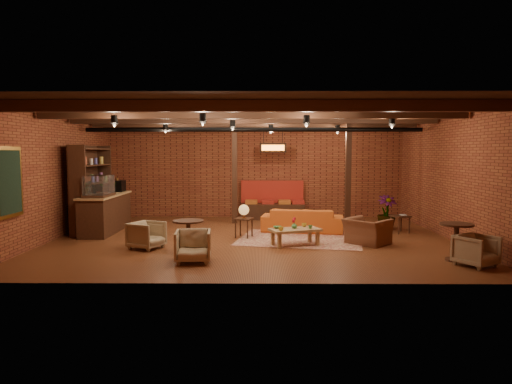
{
  "coord_description": "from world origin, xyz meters",
  "views": [
    {
      "loc": [
        0.19,
        -11.52,
        2.21
      ],
      "look_at": [
        0.08,
        0.2,
        1.18
      ],
      "focal_mm": 32.0,
      "sensor_mm": 36.0,
      "label": 1
    }
  ],
  "objects_px": {
    "armchair_right": "(367,227)",
    "side_table_book": "(400,217)",
    "side_table_lamp": "(244,212)",
    "plant_tall": "(387,179)",
    "round_table_right": "(456,236)",
    "armchair_b": "(193,245)",
    "armchair_a": "(147,234)",
    "armchair_far": "(476,249)",
    "coffee_table": "(294,230)",
    "round_table_left": "(188,231)",
    "sofa": "(302,220)"
  },
  "relations": [
    {
      "from": "armchair_b",
      "to": "side_table_book",
      "type": "xyz_separation_m",
      "value": [
        5.19,
        3.38,
        0.09
      ]
    },
    {
      "from": "round_table_left",
      "to": "armchair_right",
      "type": "bearing_deg",
      "value": 12.53
    },
    {
      "from": "round_table_left",
      "to": "armchair_right",
      "type": "relative_size",
      "value": 0.75
    },
    {
      "from": "armchair_right",
      "to": "armchair_a",
      "type": "bearing_deg",
      "value": 51.22
    },
    {
      "from": "side_table_lamp",
      "to": "round_table_right",
      "type": "height_order",
      "value": "side_table_lamp"
    },
    {
      "from": "side_table_book",
      "to": "armchair_a",
      "type": "bearing_deg",
      "value": -161.81
    },
    {
      "from": "round_table_left",
      "to": "round_table_right",
      "type": "distance_m",
      "value": 5.62
    },
    {
      "from": "armchair_a",
      "to": "round_table_right",
      "type": "distance_m",
      "value": 6.69
    },
    {
      "from": "armchair_b",
      "to": "armchair_far",
      "type": "bearing_deg",
      "value": -7.77
    },
    {
      "from": "round_table_left",
      "to": "side_table_book",
      "type": "bearing_deg",
      "value": 24.46
    },
    {
      "from": "armchair_right",
      "to": "round_table_right",
      "type": "xyz_separation_m",
      "value": [
        1.41,
        -1.68,
        0.1
      ]
    },
    {
      "from": "armchair_a",
      "to": "armchair_right",
      "type": "distance_m",
      "value": 5.21
    },
    {
      "from": "armchair_b",
      "to": "round_table_right",
      "type": "relative_size",
      "value": 0.93
    },
    {
      "from": "round_table_left",
      "to": "armchair_b",
      "type": "distance_m",
      "value": 0.95
    },
    {
      "from": "armchair_right",
      "to": "side_table_book",
      "type": "xyz_separation_m",
      "value": [
        1.26,
        1.54,
        0.03
      ]
    },
    {
      "from": "coffee_table",
      "to": "armchair_far",
      "type": "bearing_deg",
      "value": -29.88
    },
    {
      "from": "side_table_lamp",
      "to": "side_table_book",
      "type": "distance_m",
      "value": 4.32
    },
    {
      "from": "armchair_a",
      "to": "plant_tall",
      "type": "distance_m",
      "value": 6.93
    },
    {
      "from": "coffee_table",
      "to": "armchair_far",
      "type": "distance_m",
      "value": 3.9
    },
    {
      "from": "side_table_book",
      "to": "armchair_far",
      "type": "height_order",
      "value": "armchair_far"
    },
    {
      "from": "side_table_book",
      "to": "round_table_right",
      "type": "xyz_separation_m",
      "value": [
        0.15,
        -3.22,
        0.07
      ]
    },
    {
      "from": "sofa",
      "to": "coffee_table",
      "type": "xyz_separation_m",
      "value": [
        -0.36,
        -1.89,
        0.03
      ]
    },
    {
      "from": "armchair_b",
      "to": "round_table_left",
      "type": "bearing_deg",
      "value": 99.43
    },
    {
      "from": "armchair_a",
      "to": "plant_tall",
      "type": "height_order",
      "value": "plant_tall"
    },
    {
      "from": "round_table_right",
      "to": "plant_tall",
      "type": "height_order",
      "value": "plant_tall"
    },
    {
      "from": "armchair_far",
      "to": "sofa",
      "type": "bearing_deg",
      "value": 96.73
    },
    {
      "from": "round_table_left",
      "to": "armchair_far",
      "type": "relative_size",
      "value": 1.06
    },
    {
      "from": "coffee_table",
      "to": "round_table_right",
      "type": "xyz_separation_m",
      "value": [
        3.18,
        -1.5,
        0.16
      ]
    },
    {
      "from": "coffee_table",
      "to": "side_table_book",
      "type": "bearing_deg",
      "value": 29.59
    },
    {
      "from": "armchair_far",
      "to": "coffee_table",
      "type": "bearing_deg",
      "value": 118.68
    },
    {
      "from": "armchair_a",
      "to": "armchair_right",
      "type": "bearing_deg",
      "value": -58.71
    },
    {
      "from": "armchair_b",
      "to": "side_table_book",
      "type": "bearing_deg",
      "value": 28.19
    },
    {
      "from": "sofa",
      "to": "armchair_a",
      "type": "distance_m",
      "value": 4.42
    },
    {
      "from": "side_table_lamp",
      "to": "side_table_book",
      "type": "xyz_separation_m",
      "value": [
        4.26,
        0.7,
        -0.21
      ]
    },
    {
      "from": "armchair_a",
      "to": "armchair_b",
      "type": "distance_m",
      "value": 1.78
    },
    {
      "from": "side_table_book",
      "to": "side_table_lamp",
      "type": "bearing_deg",
      "value": -170.69
    },
    {
      "from": "round_table_left",
      "to": "armchair_a",
      "type": "height_order",
      "value": "round_table_left"
    },
    {
      "from": "side_table_book",
      "to": "coffee_table",
      "type": "bearing_deg",
      "value": -150.41
    },
    {
      "from": "side_table_book",
      "to": "armchair_far",
      "type": "relative_size",
      "value": 0.83
    },
    {
      "from": "side_table_book",
      "to": "armchair_far",
      "type": "distance_m",
      "value": 3.68
    },
    {
      "from": "coffee_table",
      "to": "plant_tall",
      "type": "distance_m",
      "value": 3.86
    },
    {
      "from": "armchair_b",
      "to": "armchair_right",
      "type": "xyz_separation_m",
      "value": [
        3.93,
        1.84,
        0.06
      ]
    },
    {
      "from": "armchair_far",
      "to": "side_table_book",
      "type": "bearing_deg",
      "value": 64.14
    },
    {
      "from": "sofa",
      "to": "round_table_left",
      "type": "distance_m",
      "value": 3.83
    },
    {
      "from": "armchair_b",
      "to": "coffee_table",
      "type": "bearing_deg",
      "value": 32.61
    },
    {
      "from": "armchair_a",
      "to": "plant_tall",
      "type": "relative_size",
      "value": 0.24
    },
    {
      "from": "side_table_book",
      "to": "armchair_far",
      "type": "xyz_separation_m",
      "value": [
        0.36,
        -3.66,
        -0.11
      ]
    },
    {
      "from": "coffee_table",
      "to": "round_table_right",
      "type": "height_order",
      "value": "round_table_right"
    },
    {
      "from": "side_table_lamp",
      "to": "plant_tall",
      "type": "bearing_deg",
      "value": 18.43
    },
    {
      "from": "round_table_left",
      "to": "armchair_far",
      "type": "height_order",
      "value": "round_table_left"
    }
  ]
}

